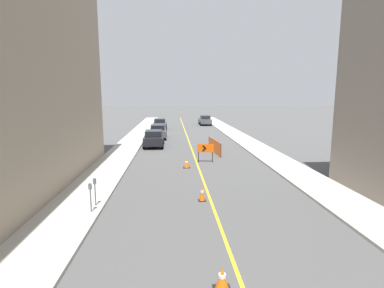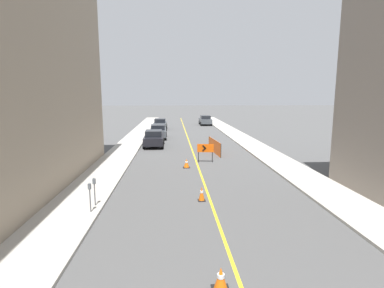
% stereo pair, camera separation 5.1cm
% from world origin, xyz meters
% --- Properties ---
extents(lane_stripe, '(0.12, 69.04, 0.01)m').
position_xyz_m(lane_stripe, '(0.00, 34.52, 0.00)').
color(lane_stripe, gold).
rests_on(lane_stripe, ground_plane).
extents(sidewalk_left, '(2.54, 69.04, 0.13)m').
position_xyz_m(sidewalk_left, '(-6.10, 34.52, 0.06)').
color(sidewalk_left, '#ADA89E').
rests_on(sidewalk_left, ground_plane).
extents(sidewalk_right, '(2.54, 69.04, 0.13)m').
position_xyz_m(sidewalk_right, '(6.10, 34.52, 0.06)').
color(sidewalk_right, '#ADA89E').
rests_on(sidewalk_right, ground_plane).
extents(traffic_cone_second, '(0.46, 0.46, 0.64)m').
position_xyz_m(traffic_cone_second, '(-0.55, 10.30, 0.31)').
color(traffic_cone_second, black).
rests_on(traffic_cone_second, ground_plane).
extents(traffic_cone_third, '(0.35, 0.35, 0.69)m').
position_xyz_m(traffic_cone_third, '(-0.40, 16.88, 0.34)').
color(traffic_cone_third, black).
rests_on(traffic_cone_third, ground_plane).
extents(traffic_cone_fourth, '(0.47, 0.47, 0.62)m').
position_xyz_m(traffic_cone_fourth, '(-0.82, 23.44, 0.31)').
color(traffic_cone_fourth, black).
rests_on(traffic_cone_fourth, ground_plane).
extents(arrow_barricade_primary, '(1.21, 0.18, 1.37)m').
position_xyz_m(arrow_barricade_primary, '(0.65, 24.99, 1.01)').
color(arrow_barricade_primary, '#EF560C').
rests_on(arrow_barricade_primary, ground_plane).
extents(safety_mesh_fence, '(0.48, 4.39, 1.14)m').
position_xyz_m(safety_mesh_fence, '(1.83, 28.61, 0.57)').
color(safety_mesh_fence, '#EF560C').
rests_on(safety_mesh_fence, ground_plane).
extents(parked_car_curb_near, '(1.94, 4.33, 1.59)m').
position_xyz_m(parked_car_curb_near, '(-3.57, 32.27, 0.80)').
color(parked_car_curb_near, black).
rests_on(parked_car_curb_near, ground_plane).
extents(parked_car_curb_mid, '(1.98, 4.37, 1.59)m').
position_xyz_m(parked_car_curb_mid, '(-3.43, 37.81, 0.80)').
color(parked_car_curb_mid, '#474C51').
rests_on(parked_car_curb_mid, ground_plane).
extents(parked_car_curb_far, '(1.94, 4.32, 1.59)m').
position_xyz_m(parked_car_curb_far, '(-3.55, 46.75, 0.80)').
color(parked_car_curb_far, '#474C51').
rests_on(parked_car_curb_far, ground_plane).
extents(parked_car_opposite_side, '(1.94, 4.32, 1.59)m').
position_xyz_m(parked_car_opposite_side, '(3.70, 53.16, 0.80)').
color(parked_car_opposite_side, '#474C51').
rests_on(parked_car_opposite_side, ground_plane).
extents(parking_meter_near_curb, '(0.12, 0.11, 1.25)m').
position_xyz_m(parking_meter_near_curb, '(-5.17, 15.52, 1.01)').
color(parking_meter_near_curb, '#4C4C51').
rests_on(parking_meter_near_curb, sidewalk_left).
extents(parking_meter_far_curb, '(0.12, 0.11, 1.25)m').
position_xyz_m(parking_meter_far_curb, '(-5.17, 16.26, 1.02)').
color(parking_meter_far_curb, '#4C4C51').
rests_on(parking_meter_far_curb, sidewalk_left).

